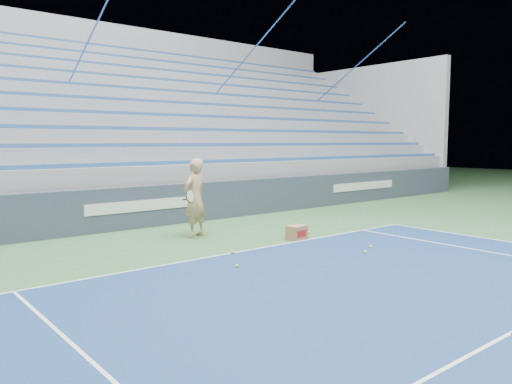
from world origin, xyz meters
The scene contains 9 objects.
sponsor_barrier centered at (0.00, 15.88, 0.55)m, with size 30.00×0.32×1.10m.
bleachers centered at (0.00, 21.60, 2.36)m, with size 31.00×9.15×7.30m.
tennis_player centered at (0.38, 13.90, 0.93)m, with size 1.00×0.94×1.86m.
ball_box centered at (2.00, 12.10, 0.17)m, with size 0.50×0.42×0.33m.
tennis_ball_0 centered at (2.56, 10.42, 0.03)m, with size 0.07×0.07×0.07m, color #BCDC2D.
tennis_ball_1 centered at (-0.63, 10.92, 0.03)m, with size 0.07×0.07×0.07m, color #BCDC2D.
tennis_ball_2 centered at (2.75, 12.43, 0.03)m, with size 0.07×0.07×0.07m, color #BCDC2D.
tennis_ball_3 centered at (-0.03, 11.86, 0.03)m, with size 0.07×0.07×0.07m, color #BCDC2D.
tennis_ball_4 centered at (2.07, 10.18, 0.03)m, with size 0.07×0.07×0.07m, color #BCDC2D.
Camera 1 is at (-5.92, 3.91, 2.27)m, focal length 35.00 mm.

